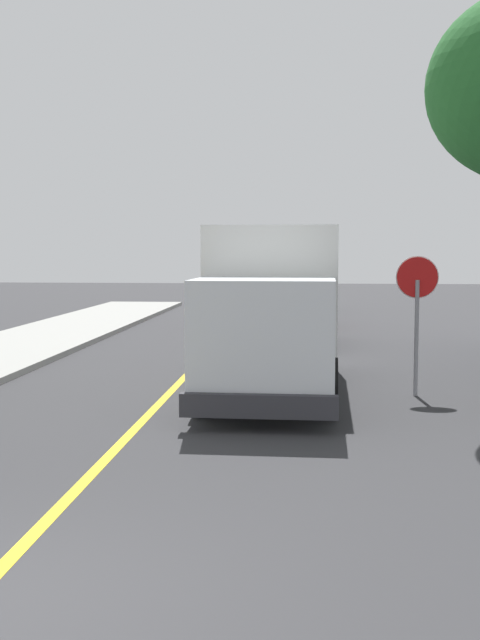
% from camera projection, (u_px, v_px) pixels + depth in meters
% --- Properties ---
extents(centre_line_yellow, '(0.16, 56.00, 0.01)m').
position_uv_depth(centre_line_yellow, '(175.00, 388.00, 16.17)').
color(centre_line_yellow, gold).
rests_on(centre_line_yellow, ground).
extents(box_truck, '(2.57, 7.23, 3.20)m').
position_uv_depth(box_truck, '(275.00, 301.00, 15.81)').
color(box_truck, silver).
rests_on(box_truck, ground).
extents(parked_car_near, '(2.01, 4.48, 1.67)m').
position_uv_depth(parked_car_near, '(298.00, 318.00, 23.39)').
color(parked_car_near, black).
rests_on(parked_car_near, ground).
extents(parked_car_mid, '(1.93, 4.45, 1.67)m').
position_uv_depth(parked_car_mid, '(292.00, 304.00, 29.25)').
color(parked_car_mid, maroon).
rests_on(parked_car_mid, ground).
extents(parked_car_far, '(1.95, 4.46, 1.67)m').
position_uv_depth(parked_car_far, '(293.00, 293.00, 36.32)').
color(parked_car_far, '#4C564C').
rests_on(parked_car_far, ground).
extents(stop_sign, '(0.80, 0.10, 2.65)m').
position_uv_depth(stop_sign, '(417.00, 298.00, 15.15)').
color(stop_sign, gray).
rests_on(stop_sign, ground).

